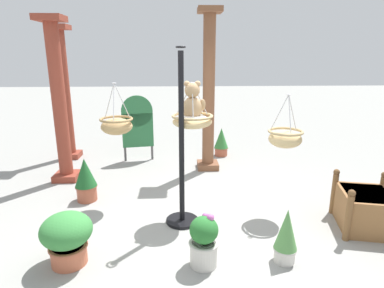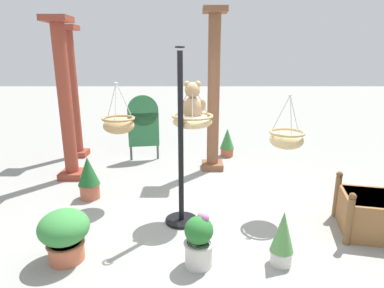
# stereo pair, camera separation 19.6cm
# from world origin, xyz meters

# --- Properties ---
(ground_plane) EXTENTS (40.00, 40.00, 0.00)m
(ground_plane) POSITION_xyz_m (0.00, 0.00, 0.00)
(ground_plane) COLOR gray
(display_pole_central) EXTENTS (0.44, 0.44, 2.32)m
(display_pole_central) POSITION_xyz_m (-0.13, -0.06, 0.71)
(display_pole_central) COLOR black
(display_pole_central) RESTS_ON ground
(hanging_basket_with_teddy) EXTENTS (0.56, 0.56, 0.61)m
(hanging_basket_with_teddy) POSITION_xyz_m (0.02, 0.19, 1.37)
(hanging_basket_with_teddy) COLOR tan
(teddy_bear) EXTENTS (0.36, 0.32, 0.52)m
(teddy_bear) POSITION_xyz_m (0.02, 0.21, 1.59)
(teddy_bear) COLOR tan
(hanging_basket_left_high) EXTENTS (0.48, 0.48, 0.75)m
(hanging_basket_left_high) POSITION_xyz_m (-1.07, 0.59, 1.23)
(hanging_basket_left_high) COLOR tan
(hanging_basket_right_low) EXTENTS (0.48, 0.48, 0.73)m
(hanging_basket_right_low) POSITION_xyz_m (1.29, 0.17, 1.11)
(hanging_basket_right_low) COLOR tan
(greenhouse_pillar_left) EXTENTS (0.45, 0.45, 2.84)m
(greenhouse_pillar_left) POSITION_xyz_m (-2.23, 1.61, 1.37)
(greenhouse_pillar_left) COLOR brown
(greenhouse_pillar_left) RESTS_ON ground
(greenhouse_pillar_right) EXTENTS (0.44, 0.44, 3.04)m
(greenhouse_pillar_right) POSITION_xyz_m (0.42, 2.11, 1.47)
(greenhouse_pillar_right) COLOR brown
(greenhouse_pillar_right) RESTS_ON ground
(greenhouse_pillar_far_back) EXTENTS (0.42, 0.42, 2.81)m
(greenhouse_pillar_far_back) POSITION_xyz_m (-2.57, 2.96, 1.36)
(greenhouse_pillar_far_back) COLOR brown
(greenhouse_pillar_far_back) RESTS_ON ground
(wooden_planter_box) EXTENTS (0.86, 0.94, 0.67)m
(wooden_planter_box) POSITION_xyz_m (2.26, -0.32, 0.27)
(wooden_planter_box) COLOR olive
(wooden_planter_box) RESTS_ON ground
(potted_plant_fern_front) EXTENTS (0.32, 0.32, 0.64)m
(potted_plant_fern_front) POSITION_xyz_m (0.80, 2.94, 0.32)
(potted_plant_fern_front) COLOR #AD563D
(potted_plant_fern_front) RESTS_ON ground
(potted_plant_flowering_red) EXTENTS (0.26, 0.26, 0.63)m
(potted_plant_flowering_red) POSITION_xyz_m (0.98, -0.99, 0.31)
(potted_plant_flowering_red) COLOR beige
(potted_plant_flowering_red) RESTS_ON ground
(potted_plant_tall_leafy) EXTENTS (0.34, 0.34, 0.69)m
(potted_plant_tall_leafy) POSITION_xyz_m (-1.62, 0.70, 0.35)
(potted_plant_tall_leafy) COLOR #AD563D
(potted_plant_tall_leafy) RESTS_ON ground
(potted_plant_bushy_green) EXTENTS (0.33, 0.33, 0.61)m
(potted_plant_bushy_green) POSITION_xyz_m (0.08, -1.01, 0.29)
(potted_plant_bushy_green) COLOR beige
(potted_plant_bushy_green) RESTS_ON ground
(potted_plant_small_succulent) EXTENTS (0.55, 0.55, 0.59)m
(potted_plant_small_succulent) POSITION_xyz_m (-1.39, -0.92, 0.33)
(potted_plant_small_succulent) COLOR #BC6042
(potted_plant_small_succulent) RESTS_ON ground
(display_sign_board) EXTENTS (0.66, 0.14, 1.41)m
(display_sign_board) POSITION_xyz_m (-1.03, 2.69, 0.83)
(display_sign_board) COLOR #286B3D
(display_sign_board) RESTS_ON ground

